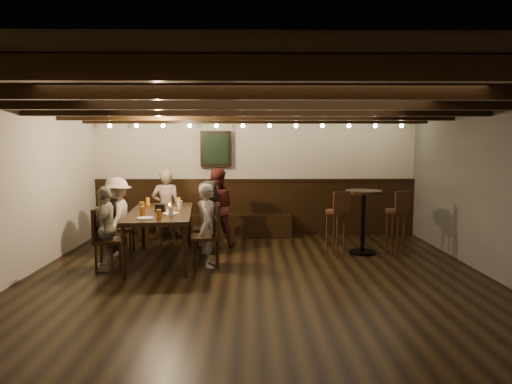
{
  "coord_description": "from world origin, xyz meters",
  "views": [
    {
      "loc": [
        -0.11,
        -5.78,
        1.85
      ],
      "look_at": [
        -0.02,
        1.3,
        1.1
      ],
      "focal_mm": 32.0,
      "sensor_mm": 36.0,
      "label": 1
    }
  ],
  "objects_px": {
    "chair_left_near": "(120,238)",
    "person_bench_right": "(216,208)",
    "person_left_near": "(117,216)",
    "dining_table": "(161,215)",
    "chair_right_near": "(207,237)",
    "high_top_table": "(363,212)",
    "bar_stool_right": "(395,232)",
    "chair_left_far": "(109,251)",
    "person_right_near": "(208,217)",
    "chair_right_far": "(207,248)",
    "person_left_far": "(106,228)",
    "person_bench_left": "(113,215)",
    "person_right_far": "(209,226)",
    "person_bench_centre": "(166,208)",
    "bar_stool_left": "(336,232)"
  },
  "relations": [
    {
      "from": "chair_left_near",
      "to": "person_bench_right",
      "type": "distance_m",
      "value": 1.73
    },
    {
      "from": "chair_right_far",
      "to": "person_bench_centre",
      "type": "xyz_separation_m",
      "value": [
        -0.87,
        1.42,
        0.41
      ]
    },
    {
      "from": "person_bench_left",
      "to": "person_bench_right",
      "type": "xyz_separation_m",
      "value": [
        1.79,
        0.18,
        0.11
      ]
    },
    {
      "from": "dining_table",
      "to": "person_right_near",
      "type": "distance_m",
      "value": 0.88
    },
    {
      "from": "chair_right_far",
      "to": "person_right_near",
      "type": "bearing_deg",
      "value": -1.9
    },
    {
      "from": "person_bench_centre",
      "to": "bar_stool_left",
      "type": "distance_m",
      "value": 3.05
    },
    {
      "from": "chair_right_near",
      "to": "high_top_table",
      "type": "xyz_separation_m",
      "value": [
        2.65,
        -0.09,
        0.44
      ]
    },
    {
      "from": "person_left_near",
      "to": "person_bench_left",
      "type": "bearing_deg",
      "value": -161.57
    },
    {
      "from": "chair_right_near",
      "to": "person_right_far",
      "type": "relative_size",
      "value": 0.69
    },
    {
      "from": "dining_table",
      "to": "chair_left_near",
      "type": "bearing_deg",
      "value": 147.99
    },
    {
      "from": "dining_table",
      "to": "bar_stool_right",
      "type": "relative_size",
      "value": 2.02
    },
    {
      "from": "person_left_far",
      "to": "chair_right_near",
      "type": "bearing_deg",
      "value": 121.51
    },
    {
      "from": "person_bench_right",
      "to": "person_left_far",
      "type": "relative_size",
      "value": 1.15
    },
    {
      "from": "person_right_near",
      "to": "bar_stool_right",
      "type": "bearing_deg",
      "value": -100.35
    },
    {
      "from": "chair_left_far",
      "to": "bar_stool_left",
      "type": "distance_m",
      "value": 3.57
    },
    {
      "from": "dining_table",
      "to": "person_left_near",
      "type": "relative_size",
      "value": 1.68
    },
    {
      "from": "chair_right_near",
      "to": "person_bench_centre",
      "type": "bearing_deg",
      "value": 50.13
    },
    {
      "from": "chair_right_near",
      "to": "bar_stool_left",
      "type": "height_order",
      "value": "bar_stool_left"
    },
    {
      "from": "person_left_near",
      "to": "person_right_near",
      "type": "distance_m",
      "value": 1.5
    },
    {
      "from": "dining_table",
      "to": "person_left_far",
      "type": "distance_m",
      "value": 0.88
    },
    {
      "from": "chair_right_near",
      "to": "person_left_near",
      "type": "bearing_deg",
      "value": 90.0
    },
    {
      "from": "person_bench_centre",
      "to": "bar_stool_right",
      "type": "distance_m",
      "value": 4.01
    },
    {
      "from": "chair_right_near",
      "to": "person_right_near",
      "type": "bearing_deg",
      "value": -90.0
    },
    {
      "from": "chair_right_far",
      "to": "bar_stool_right",
      "type": "height_order",
      "value": "bar_stool_right"
    },
    {
      "from": "person_bench_left",
      "to": "person_right_near",
      "type": "relative_size",
      "value": 0.98
    },
    {
      "from": "chair_right_far",
      "to": "person_left_near",
      "type": "xyz_separation_m",
      "value": [
        -1.55,
        0.75,
        0.36
      ]
    },
    {
      "from": "dining_table",
      "to": "high_top_table",
      "type": "height_order",
      "value": "high_top_table"
    },
    {
      "from": "bar_stool_right",
      "to": "person_bench_centre",
      "type": "bearing_deg",
      "value": 146.41
    },
    {
      "from": "person_right_near",
      "to": "person_left_far",
      "type": "bearing_deg",
      "value": 120.96
    },
    {
      "from": "chair_left_far",
      "to": "bar_stool_right",
      "type": "bearing_deg",
      "value": 94.25
    },
    {
      "from": "dining_table",
      "to": "bar_stool_right",
      "type": "distance_m",
      "value": 3.84
    },
    {
      "from": "chair_right_far",
      "to": "person_bench_right",
      "type": "distance_m",
      "value": 1.42
    },
    {
      "from": "chair_left_near",
      "to": "chair_right_near",
      "type": "xyz_separation_m",
      "value": [
        1.43,
        0.15,
        -0.02
      ]
    },
    {
      "from": "chair_left_far",
      "to": "chair_right_near",
      "type": "xyz_separation_m",
      "value": [
        1.34,
        1.04,
        -0.01
      ]
    },
    {
      "from": "chair_right_far",
      "to": "person_right_near",
      "type": "relative_size",
      "value": 0.77
    },
    {
      "from": "person_left_near",
      "to": "dining_table",
      "type": "bearing_deg",
      "value": 59.04
    },
    {
      "from": "chair_left_far",
      "to": "high_top_table",
      "type": "relative_size",
      "value": 0.85
    },
    {
      "from": "chair_right_far",
      "to": "person_left_near",
      "type": "distance_m",
      "value": 1.76
    },
    {
      "from": "person_right_near",
      "to": "person_left_near",
      "type": "bearing_deg",
      "value": 90.0
    },
    {
      "from": "chair_right_near",
      "to": "high_top_table",
      "type": "distance_m",
      "value": 2.69
    },
    {
      "from": "high_top_table",
      "to": "bar_stool_right",
      "type": "distance_m",
      "value": 0.61
    },
    {
      "from": "chair_right_near",
      "to": "person_left_far",
      "type": "relative_size",
      "value": 0.7
    },
    {
      "from": "person_right_near",
      "to": "high_top_table",
      "type": "relative_size",
      "value": 1.15
    },
    {
      "from": "person_left_far",
      "to": "bar_stool_right",
      "type": "distance_m",
      "value": 4.59
    },
    {
      "from": "person_right_near",
      "to": "high_top_table",
      "type": "bearing_deg",
      "value": -97.81
    },
    {
      "from": "person_bench_left",
      "to": "bar_stool_right",
      "type": "distance_m",
      "value": 4.84
    },
    {
      "from": "chair_left_near",
      "to": "person_left_far",
      "type": "bearing_deg",
      "value": -1.92
    },
    {
      "from": "person_bench_left",
      "to": "bar_stool_right",
      "type": "height_order",
      "value": "person_bench_left"
    },
    {
      "from": "chair_left_near",
      "to": "chair_right_near",
      "type": "distance_m",
      "value": 1.44
    },
    {
      "from": "person_bench_right",
      "to": "person_left_far",
      "type": "xyz_separation_m",
      "value": [
        -1.5,
        -1.51,
        -0.09
      ]
    }
  ]
}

